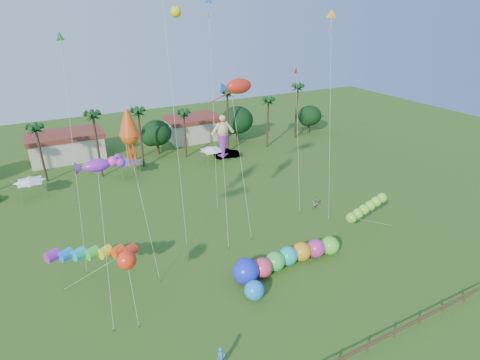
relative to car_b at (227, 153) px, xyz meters
name	(u,v)px	position (x,y,z in m)	size (l,w,h in m)	color
ground	(292,314)	(-11.57, -37.37, -0.77)	(160.00, 160.00, 0.00)	#285116
tree_line	(172,131)	(-8.01, 6.62, 3.51)	(69.46, 8.91, 11.00)	#3A2819
buildings_row	(129,139)	(-14.66, 12.63, 1.23)	(35.00, 7.00, 4.00)	beige
tent_row	(129,162)	(-17.57, -1.04, 1.98)	(31.00, 4.00, 0.60)	white
fence	(338,360)	(-11.57, -43.37, -0.16)	(36.12, 0.12, 1.00)	brown
car_b	(227,153)	(0.00, 0.00, 0.00)	(1.63, 4.67, 1.54)	#4C4C54
spectator_a	(221,357)	(-19.35, -39.34, 0.17)	(0.68, 0.45, 1.88)	#3670BF
spectator_b	(315,204)	(2.06, -23.03, 0.05)	(0.80, 0.62, 1.64)	gray
caterpillar_inflatable	(284,259)	(-8.61, -31.51, 0.33)	(12.81, 2.85, 2.61)	#E83D59
blue_ball	(254,290)	(-13.58, -34.08, 0.17)	(1.87, 1.87, 1.87)	#1A8AF1
rainbow_tube	(109,256)	(-24.78, -25.53, 2.26)	(8.55, 3.47, 3.58)	red
green_worm	(351,218)	(1.17, -30.52, 2.07)	(10.30, 1.50, 3.57)	#7AE733
orange_ball_kite	(127,260)	(-23.91, -30.92, 5.01)	(1.98, 2.78, 6.58)	#FF3314
merman_kite	(223,140)	(-10.54, -21.19, 10.43)	(2.81, 5.48, 13.62)	#E5BC82
fish_kite	(239,86)	(-7.68, -19.57, 15.90)	(4.77, 6.98, 17.64)	red
squid_kite	(130,136)	(-21.04, -23.38, 13.08)	(2.11, 5.53, 16.51)	#DF4D12
lobster_kite	(97,165)	(-24.68, -27.73, 12.43)	(4.18, 5.87, 13.94)	purple
delta_kite_red	(296,75)	(-0.09, -19.86, 16.58)	(1.02, 3.49, 18.33)	#FF1C1C
delta_kite_yellow	(331,19)	(3.30, -21.27, 22.79)	(2.14, 5.40, 24.64)	#FFB11A
delta_kite_green	(61,45)	(-25.12, -18.21, 20.82)	(2.45, 5.38, 22.77)	#4AE435
delta_kite_blue	(209,6)	(-8.12, -12.68, 24.19)	(2.18, 5.03, 26.15)	blue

